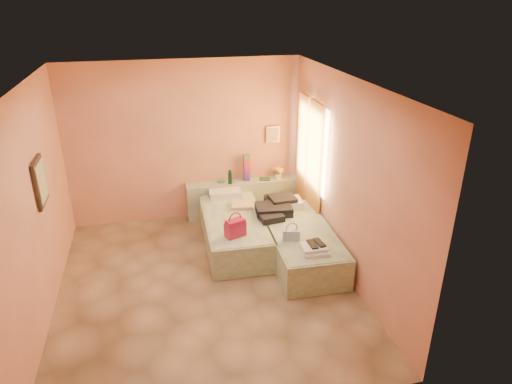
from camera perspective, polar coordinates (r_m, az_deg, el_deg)
ground at (r=6.57m, az=-6.22°, el=-11.50°), size 4.50×4.50×0.00m
room_walls at (r=6.29m, az=-5.76°, el=5.17°), size 4.02×4.51×2.81m
headboard_ledge at (r=8.35m, az=-1.60°, el=-0.67°), size 2.05×0.30×0.65m
bed_left at (r=7.40m, az=-2.77°, el=-4.76°), size 0.96×2.03×0.50m
bed_right at (r=7.05m, az=5.48°, el=-6.39°), size 0.96×2.03×0.50m
water_bottle at (r=8.07m, az=-3.27°, el=1.86°), size 0.08×0.08×0.25m
rainbow_box at (r=8.17m, az=-1.20°, el=3.06°), size 0.11×0.11×0.48m
small_dish at (r=8.19m, az=-4.35°, el=1.35°), size 0.15×0.15×0.03m
green_book at (r=8.26m, az=1.11°, el=1.63°), size 0.21×0.17×0.03m
flower_vase at (r=8.28m, az=2.81°, el=2.56°), size 0.26×0.26×0.27m
magenta_handbag at (r=6.65m, az=-2.62°, el=-4.47°), size 0.33×0.26×0.27m
khaki_garment at (r=7.56m, az=-1.70°, el=-1.71°), size 0.39×0.33×0.06m
clothes_pile at (r=7.34m, az=2.62°, el=-2.00°), size 0.64×0.64×0.18m
blue_handbag at (r=6.59m, az=4.44°, el=-5.37°), size 0.27×0.17×0.16m
towel_stack at (r=6.34m, az=7.44°, el=-7.11°), size 0.38×0.33×0.10m
sandal_pair at (r=6.34m, az=7.54°, el=-6.43°), size 0.19×0.24×0.03m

